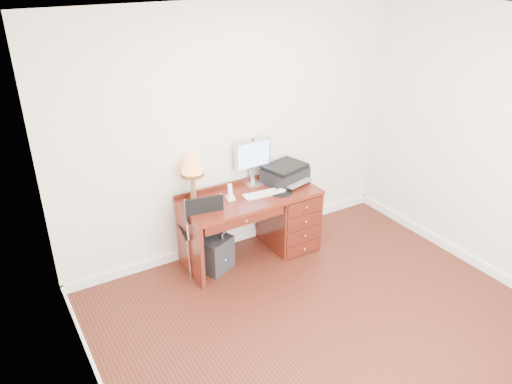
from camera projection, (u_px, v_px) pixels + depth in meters
ground at (328, 327)px, 4.58m from camera, size 4.00×4.00×0.00m
room_shell at (289, 286)px, 5.04m from camera, size 4.00×4.00×4.00m
desk at (275, 215)px, 5.63m from camera, size 1.50×0.67×0.75m
monitor at (253, 157)px, 5.46m from camera, size 0.44×0.15×0.51m
keyboard at (264, 194)px, 5.34m from camera, size 0.46×0.17×0.02m
mouse_pad at (281, 192)px, 5.38m from camera, size 0.24×0.24×0.05m
printer at (285, 173)px, 5.59m from camera, size 0.54×0.47×0.21m
leg_lamp at (192, 169)px, 5.04m from camera, size 0.24×0.24×0.50m
phone at (230, 195)px, 5.21m from camera, size 0.09×0.09×0.18m
pen_cup at (266, 178)px, 5.60m from camera, size 0.09×0.09×0.11m
chair at (203, 223)px, 5.18m from camera, size 0.50×0.50×0.92m
equipment_box at (214, 253)px, 5.34m from camera, size 0.43×0.43×0.38m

